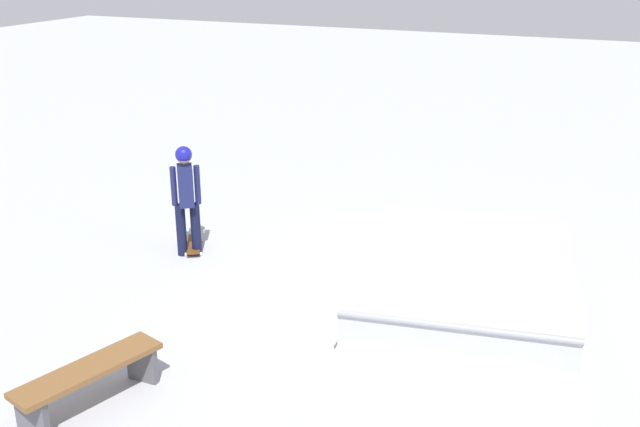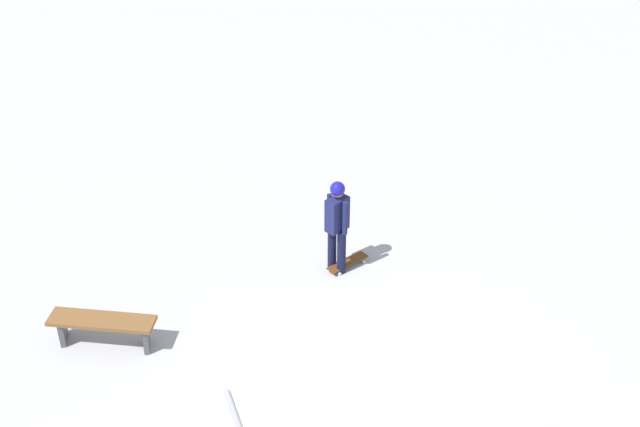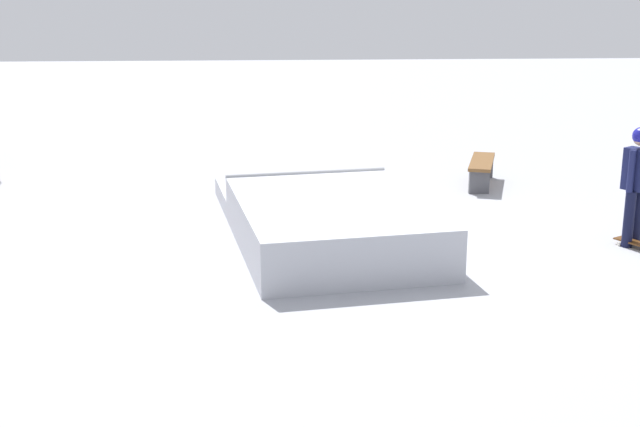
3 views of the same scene
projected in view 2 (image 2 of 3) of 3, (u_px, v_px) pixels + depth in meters
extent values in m
plane|color=#A8AAB2|center=(370.00, 414.00, 11.05)|extent=(60.00, 60.00, 0.00)
cylinder|color=black|center=(332.00, 247.00, 13.72)|extent=(0.15, 0.15, 0.82)
cylinder|color=black|center=(341.00, 252.00, 13.59)|extent=(0.15, 0.15, 0.82)
cube|color=#191E4C|center=(337.00, 214.00, 13.28)|extent=(0.44, 0.40, 0.60)
cylinder|color=#191E4C|center=(330.00, 210.00, 13.38)|extent=(0.09, 0.09, 0.60)
cylinder|color=#191E4C|center=(345.00, 218.00, 13.18)|extent=(0.09, 0.09, 0.60)
sphere|color=tan|center=(337.00, 191.00, 13.04)|extent=(0.22, 0.22, 0.22)
sphere|color=navy|center=(338.00, 189.00, 13.03)|extent=(0.25, 0.25, 0.25)
cube|color=#593314|center=(348.00, 262.00, 13.91)|extent=(0.79, 0.57, 0.02)
cylinder|color=silver|center=(355.00, 256.00, 14.17)|extent=(0.06, 0.05, 0.06)
cylinder|color=silver|center=(364.00, 262.00, 14.02)|extent=(0.06, 0.05, 0.06)
cylinder|color=silver|center=(331.00, 268.00, 13.86)|extent=(0.06, 0.05, 0.06)
cylinder|color=silver|center=(340.00, 274.00, 13.71)|extent=(0.06, 0.05, 0.06)
cube|color=brown|center=(102.00, 321.00, 12.03)|extent=(1.65, 0.86, 0.06)
cube|color=#4C4C51|center=(63.00, 329.00, 12.22)|extent=(0.08, 0.36, 0.42)
cube|color=#4C4C51|center=(146.00, 336.00, 12.08)|extent=(0.08, 0.36, 0.42)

